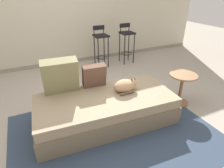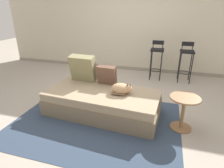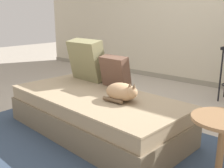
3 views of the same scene
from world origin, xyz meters
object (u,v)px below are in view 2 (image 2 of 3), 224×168
Objects in this scene: bar_stool_near_window at (157,56)px; throw_pillow_middle at (107,75)px; couch at (102,102)px; cat at (122,89)px; side_table at (184,108)px; throw_pillow_corner at (83,68)px; bar_stool_by_doorway at (186,58)px.

throw_pillow_middle is at bearing -115.37° from bar_stool_near_window.
throw_pillow_middle is (-0.02, 0.36, 0.38)m from couch.
cat is (0.36, -0.32, -0.10)m from throw_pillow_middle.
bar_stool_near_window is at bearing 104.55° from side_table.
couch is 0.44m from cat.
throw_pillow_middle is 1.85m from bar_stool_near_window.
throw_pillow_corner is 0.53× the size of bar_stool_by_doorway.
throw_pillow_middle is at bearing 137.94° from cat.
couch is 3.91× the size of throw_pillow_corner.
throw_pillow_middle is 0.49m from cat.
cat is at bearing -102.30° from bar_stool_near_window.
bar_stool_near_window is 1.00× the size of bar_stool_by_doorway.
throw_pillow_middle reaches higher than couch.
couch is 1.33m from side_table.
couch is 3.75× the size of side_table.
throw_pillow_corner is 0.49m from throw_pillow_middle.
throw_pillow_middle is 0.37× the size of bar_stool_by_doorway.
bar_stool_near_window reaches higher than cat.
side_table is at bearing -7.26° from cat.
bar_stool_near_window is (0.77, 2.03, 0.40)m from couch.
throw_pillow_corner is 1.45× the size of cat.
throw_pillow_middle is 1.44m from side_table.
cat is at bearing -119.65° from bar_stool_by_doorway.
throw_pillow_middle is at bearing -4.01° from throw_pillow_corner.
side_table is at bearing -18.46° from throw_pillow_middle.
bar_stool_by_doorway is (1.14, 2.00, 0.11)m from cat.
bar_stool_near_window is 0.70m from bar_stool_by_doorway.
throw_pillow_middle is at bearing -131.77° from bar_stool_by_doorway.
side_table is at bearing -14.78° from throw_pillow_corner.
throw_pillow_corner is (-0.51, 0.39, 0.46)m from couch.
bar_stool_near_window is at bearing 69.24° from couch.
couch is 2.54m from bar_stool_by_doorway.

